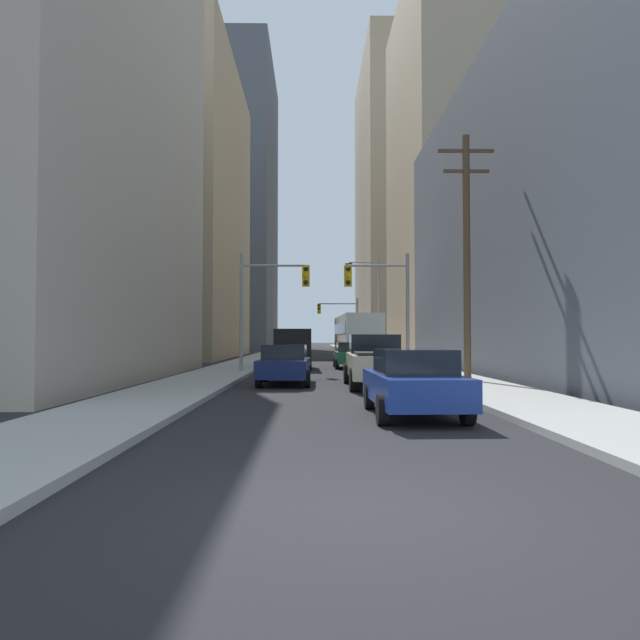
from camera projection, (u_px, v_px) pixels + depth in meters
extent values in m
plane|color=black|center=(373.00, 514.00, 5.72)|extent=(400.00, 400.00, 0.00)
cube|color=#9E9E99|center=(267.00, 355.00, 55.62)|extent=(3.02, 160.00, 0.15)
cube|color=#9E9E99|center=(370.00, 355.00, 55.76)|extent=(3.02, 160.00, 0.15)
cube|color=silver|center=(357.00, 336.00, 42.10)|extent=(2.81, 11.56, 2.90)
cube|color=black|center=(340.00, 328.00, 42.10)|extent=(0.30, 10.58, 0.80)
cube|color=red|center=(340.00, 343.00, 42.07)|extent=(0.30, 10.58, 0.28)
cylinder|color=black|center=(338.00, 354.00, 46.06)|extent=(0.32, 1.00, 1.00)
cylinder|color=black|center=(367.00, 354.00, 46.09)|extent=(0.32, 1.00, 1.00)
cylinder|color=black|center=(343.00, 357.00, 38.82)|extent=(0.32, 1.00, 1.00)
cylinder|color=black|center=(377.00, 357.00, 38.85)|extent=(0.32, 1.00, 1.00)
cube|color=#C6B793|center=(377.00, 365.00, 20.43)|extent=(2.11, 5.44, 0.80)
cube|color=black|center=(374.00, 344.00, 21.43)|extent=(1.84, 1.84, 0.70)
cube|color=black|center=(382.00, 353.00, 19.10)|extent=(1.81, 2.41, 0.10)
cylinder|color=black|center=(347.00, 373.00, 22.14)|extent=(0.28, 0.80, 0.80)
cylinder|color=black|center=(397.00, 373.00, 22.16)|extent=(0.28, 0.80, 0.80)
cylinder|color=black|center=(354.00, 380.00, 18.68)|extent=(0.28, 0.80, 0.80)
cylinder|color=black|center=(412.00, 380.00, 18.71)|extent=(0.28, 0.80, 0.80)
cube|color=black|center=(293.00, 346.00, 32.49)|extent=(2.14, 5.25, 1.90)
cube|color=black|center=(294.00, 339.00, 35.11)|extent=(1.76, 0.07, 0.60)
cylinder|color=black|center=(278.00, 361.00, 34.11)|extent=(0.24, 0.72, 0.72)
cylinder|color=black|center=(310.00, 361.00, 34.14)|extent=(0.24, 0.72, 0.72)
cylinder|color=black|center=(274.00, 364.00, 30.78)|extent=(0.24, 0.72, 0.72)
cylinder|color=black|center=(309.00, 364.00, 30.81)|extent=(0.24, 0.72, 0.72)
cube|color=navy|center=(413.00, 388.00, 12.87)|extent=(1.91, 4.25, 0.65)
cube|color=black|center=(414.00, 362.00, 12.74)|extent=(1.63, 1.94, 0.55)
cylinder|color=black|center=(369.00, 396.00, 14.19)|extent=(0.22, 0.64, 0.64)
cylinder|color=black|center=(438.00, 396.00, 14.22)|extent=(0.22, 0.64, 0.64)
cylinder|color=black|center=(382.00, 410.00, 11.51)|extent=(0.22, 0.64, 0.64)
cylinder|color=black|center=(467.00, 410.00, 11.53)|extent=(0.22, 0.64, 0.64)
cube|color=#141E4C|center=(285.00, 368.00, 21.62)|extent=(1.94, 4.26, 0.65)
cube|color=black|center=(285.00, 352.00, 21.49)|extent=(1.65, 1.95, 0.55)
cylinder|color=black|center=(265.00, 374.00, 22.94)|extent=(0.22, 0.64, 0.64)
cylinder|color=black|center=(308.00, 374.00, 22.97)|extent=(0.22, 0.64, 0.64)
cylinder|color=black|center=(259.00, 379.00, 20.26)|extent=(0.22, 0.64, 0.64)
cylinder|color=black|center=(307.00, 379.00, 20.28)|extent=(0.22, 0.64, 0.64)
cube|color=#195938|center=(351.00, 357.00, 33.42)|extent=(1.86, 4.23, 0.65)
cube|color=black|center=(351.00, 347.00, 33.29)|extent=(1.61, 1.92, 0.55)
cylinder|color=black|center=(335.00, 362.00, 34.75)|extent=(0.22, 0.64, 0.64)
cylinder|color=black|center=(363.00, 362.00, 34.77)|extent=(0.22, 0.64, 0.64)
cylinder|color=black|center=(337.00, 364.00, 32.06)|extent=(0.22, 0.64, 0.64)
cylinder|color=black|center=(368.00, 364.00, 32.08)|extent=(0.22, 0.64, 0.64)
cylinder|color=gray|center=(241.00, 313.00, 28.34)|extent=(0.18, 0.18, 6.00)
cylinder|color=gray|center=(274.00, 265.00, 28.44)|extent=(3.22, 0.12, 0.12)
cube|color=gold|center=(306.00, 276.00, 28.44)|extent=(0.38, 0.30, 1.05)
sphere|color=black|center=(306.00, 269.00, 28.28)|extent=(0.24, 0.24, 0.24)
sphere|color=#F9A514|center=(306.00, 276.00, 28.27)|extent=(0.24, 0.24, 0.24)
sphere|color=black|center=(306.00, 282.00, 28.26)|extent=(0.24, 0.24, 0.24)
cylinder|color=gray|center=(408.00, 313.00, 28.45)|extent=(0.18, 0.18, 6.00)
cylinder|color=gray|center=(378.00, 266.00, 28.51)|extent=(2.99, 0.12, 0.12)
cube|color=gold|center=(348.00, 276.00, 28.47)|extent=(0.38, 0.30, 1.05)
sphere|color=black|center=(348.00, 269.00, 28.31)|extent=(0.24, 0.24, 0.24)
sphere|color=#F9A514|center=(348.00, 276.00, 28.30)|extent=(0.24, 0.24, 0.24)
sphere|color=black|center=(348.00, 282.00, 28.29)|extent=(0.24, 0.24, 0.24)
cylinder|color=gray|center=(357.00, 326.00, 60.24)|extent=(0.18, 0.18, 6.00)
cylinder|color=gray|center=(338.00, 304.00, 60.29)|extent=(4.06, 0.12, 0.12)
cube|color=gold|center=(319.00, 309.00, 60.24)|extent=(0.38, 0.30, 1.05)
sphere|color=black|center=(319.00, 305.00, 60.09)|extent=(0.24, 0.24, 0.24)
sphere|color=black|center=(319.00, 309.00, 60.07)|extent=(0.24, 0.24, 0.24)
sphere|color=#19D833|center=(319.00, 312.00, 60.06)|extent=(0.24, 0.24, 0.24)
cylinder|color=brown|center=(467.00, 259.00, 22.03)|extent=(0.28, 0.28, 9.67)
cube|color=brown|center=(466.00, 151.00, 22.17)|extent=(2.20, 0.12, 0.12)
cube|color=brown|center=(466.00, 171.00, 22.14)|extent=(1.80, 0.12, 0.12)
cylinder|color=gray|center=(379.00, 311.00, 41.54)|extent=(0.16, 0.16, 7.50)
cylinder|color=gray|center=(364.00, 262.00, 41.63)|extent=(2.21, 0.10, 0.10)
ellipsoid|color=#4C4C51|center=(349.00, 264.00, 41.62)|extent=(0.56, 0.32, 0.20)
cube|color=tan|center=(101.00, 210.00, 53.21)|extent=(25.28, 24.17, 27.43)
cube|color=#4C515B|center=(203.00, 206.00, 96.47)|extent=(23.71, 26.62, 48.34)
cube|color=#4C515B|center=(634.00, 220.00, 27.50)|extent=(15.86, 29.94, 14.95)
cube|color=tan|center=(533.00, 174.00, 52.67)|extent=(24.55, 20.38, 33.86)
cube|color=tan|center=(408.00, 206.00, 97.43)|extent=(16.05, 29.95, 48.92)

